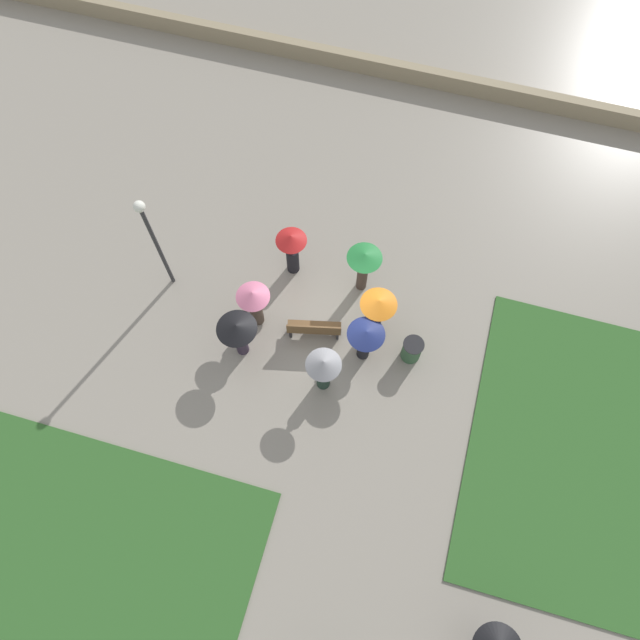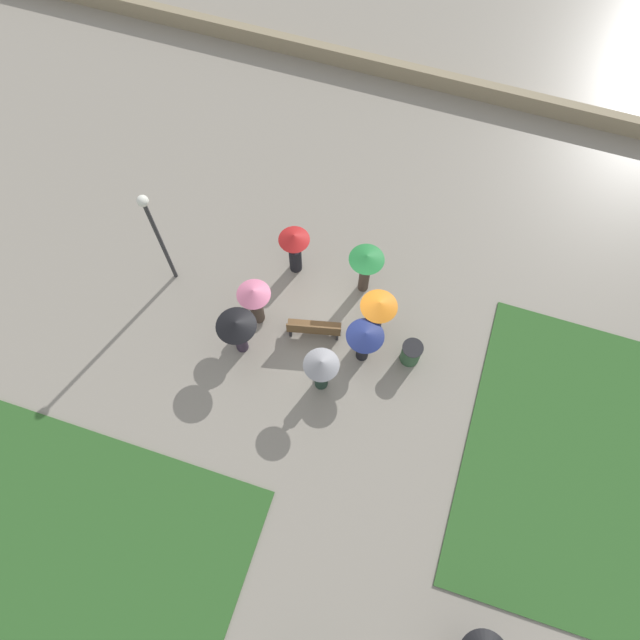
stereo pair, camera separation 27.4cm
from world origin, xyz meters
name	(u,v)px [view 2 (the right image)]	position (x,y,z in m)	size (l,w,h in m)	color
ground_plane	(335,330)	(0.00, 0.00, 0.00)	(90.00, 90.00, 0.00)	gray
lawn_patch_near	(575,464)	(-7.57, 1.81, 0.03)	(6.05, 8.51, 0.06)	#2D5B26
lawn_patch_far	(33,600)	(5.12, 9.55, 0.03)	(9.98, 8.86, 0.06)	#2D5B26
parapet_wall	(421,76)	(0.00, -10.45, 0.35)	(45.00, 0.35, 0.69)	gray
park_bench	(314,329)	(0.56, 0.34, 0.46)	(1.66, 0.77, 0.90)	brown
lamp_post	(155,229)	(5.36, -0.24, 2.74)	(0.32, 0.32, 4.25)	#2D2D30
trash_bin	(411,353)	(-2.38, 0.19, 0.44)	(0.62, 0.62, 0.88)	#335638
crowd_person_orange	(378,310)	(-1.13, -0.42, 1.33)	(1.07, 1.07, 1.85)	#47382D
crowd_person_pink	(255,300)	(2.36, 0.32, 1.26)	(0.98, 0.98, 1.88)	#47382D
crowd_person_green	(366,265)	(-0.39, -1.67, 1.43)	(1.05, 1.05, 1.99)	#47382D
crowd_person_navy	(364,340)	(-1.01, 0.54, 1.21)	(1.08, 1.08, 1.73)	black
crowd_person_black	(237,329)	(2.49, 1.38, 1.35)	(1.16, 1.16, 1.84)	#2D2333
crowd_person_red	(295,247)	(1.83, -1.69, 1.27)	(0.94, 0.94, 1.95)	black
crowd_person_grey	(321,369)	(-0.12, 1.75, 1.28)	(1.00, 1.00, 1.87)	#1E3328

